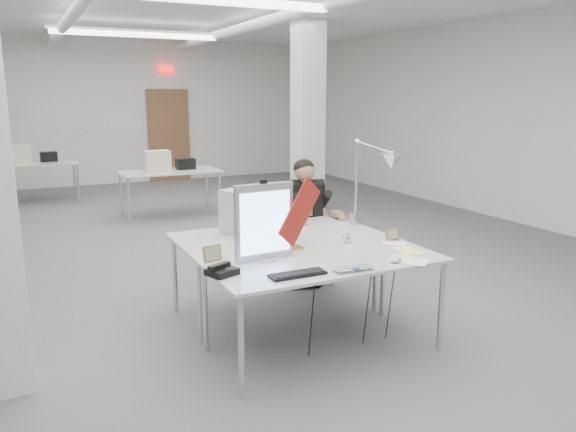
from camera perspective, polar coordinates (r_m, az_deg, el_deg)
name	(u,v)px	position (r m, az deg, el deg)	size (l,w,h in m)	color
room_shell	(215,121)	(6.58, -7.46, 9.60)	(10.04, 14.04, 3.24)	#565658
desk_main	(324,260)	(4.33, 3.69, -4.53)	(1.80, 0.90, 0.03)	silver
desk_second	(275,235)	(5.10, -1.30, -1.90)	(1.80, 0.90, 0.03)	silver
bg_desk_a	(170,172)	(9.45, -11.93, 4.43)	(1.60, 0.80, 0.03)	silver
bg_desk_b	(32,163)	(11.37, -24.58, 4.87)	(1.60, 0.80, 0.03)	silver
office_chair	(302,240)	(5.97, 1.42, -2.49)	(0.46, 0.46, 0.94)	black
seated_person	(304,201)	(5.83, 1.66, 1.49)	(0.45, 0.56, 0.84)	black
monitor	(264,222)	(4.23, -2.45, -0.61)	(0.47, 0.05, 0.59)	#ADAEB2
pennant	(300,212)	(4.31, 1.22, 0.43)	(0.51, 0.01, 0.21)	maroon
keyboard	(298,274)	(3.93, 0.99, -5.94)	(0.41, 0.14, 0.02)	black
laptop	(356,271)	(4.03, 6.95, -5.52)	(0.30, 0.19, 0.02)	silver
mouse	(396,260)	(4.29, 10.92, -4.43)	(0.10, 0.06, 0.04)	silver
bankers_lamp	(293,230)	(4.55, 0.48, -1.44)	(0.28, 0.11, 0.32)	gold
desk_phone	(222,272)	(3.96, -6.71, -5.63)	(0.19, 0.17, 0.05)	black
picture_frame_left	(212,253)	(4.28, -7.71, -3.77)	(0.16, 0.01, 0.12)	#A48246
picture_frame_right	(392,234)	(4.92, 10.52, -1.84)	(0.14, 0.01, 0.11)	#966940
desk_clock	(347,237)	(4.79, 5.99, -2.14)	(0.09, 0.09, 0.03)	silver
paper_stack_a	(409,261)	(4.36, 12.19, -4.45)	(0.20, 0.28, 0.01)	white
paper_stack_b	(409,251)	(4.61, 12.15, -3.51)	(0.18, 0.25, 0.01)	#FBF996
paper_stack_c	(394,243)	(4.82, 10.73, -2.76)	(0.21, 0.15, 0.01)	white
beige_monitor	(251,212)	(5.06, -3.79, 0.45)	(0.43, 0.40, 0.40)	#BFB19F
architect_lamp	(371,178)	(5.18, 8.45, 3.88)	(0.26, 0.77, 0.98)	#B7B7BC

